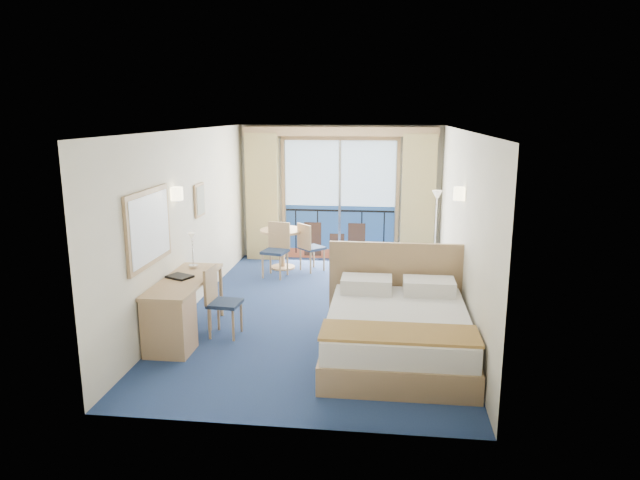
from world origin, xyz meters
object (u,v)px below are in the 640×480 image
Objects in this scene: table_chair_a at (309,245)px; floor_lamp at (437,210)px; desk at (173,316)px; desk_chair at (219,297)px; table_chair_b at (277,246)px; bed at (397,330)px; armchair at (410,270)px; round_table at (282,239)px; nightstand at (442,302)px.

floor_lamp is at bearing -127.74° from table_chair_a.
table_chair_a is at bearing 72.34° from desk.
table_chair_b is at bearing -0.04° from desk_chair.
bed is 2.77m from armchair.
desk_chair reaches higher than round_table.
nightstand is at bearing 178.79° from table_chair_a.
bed is 1.34× the size of desk.
floor_lamp is 2.46m from table_chair_a.
bed is at bearing -100.74° from floor_lamp.
table_chair_a is (0.76, 3.28, -0.01)m from desk_chair.
floor_lamp reaches higher than round_table.
desk is (-3.56, -4.09, -0.73)m from floor_lamp.
table_chair_a is 0.93× the size of table_chair_b.
desk is at bearing -131.10° from floor_lamp.
table_chair_a reaches higher than armchair.
bed is 2.40m from desk_chair.
bed is at bearing 158.80° from table_chair_a.
table_chair_a is at bearing -8.81° from desk_chair.
table_chair_a reaches higher than round_table.
floor_lamp is at bearing 48.90° from desk.
desk_chair is at bearing 170.71° from bed.
table_chair_b is at bearing 79.03° from desk.
bed is 4.39m from round_table.
round_table is 0.92× the size of table_chair_a.
round_table is 0.56m from table_chair_a.
floor_lamp is at bearing 79.26° from bed.
floor_lamp is 1.63× the size of desk_chair.
round_table is at bearing -57.73° from armchair.
table_chair_b is at bearing 78.43° from table_chair_a.
floor_lamp reaches higher than desk.
desk is 0.69m from desk_chair.
bed is 3.04× the size of armchair.
floor_lamp reaches higher than armchair.
table_chair_b is at bearing 122.98° from bed.
desk_chair is at bearing -81.55° from table_chair_b.
table_chair_b reaches higher than nightstand.
desk_chair is at bearing -163.17° from nightstand.
table_chair_a reaches higher than desk.
table_chair_a is (1.21, 3.79, 0.08)m from desk.
armchair is at bearing -0.15° from table_chair_b.
desk is (-3.06, -2.89, 0.10)m from armchair.
floor_lamp is (0.50, 1.20, 0.83)m from armchair.
table_chair_b is at bearing 144.31° from nightstand.
table_chair_b is at bearing -91.05° from round_table.
desk is at bearing 117.47° from table_chair_a.
armchair is at bearing 105.35° from nightstand.
desk_chair is 3.36m from table_chair_a.
armchair is 2.47m from table_chair_b.
nightstand is 0.34× the size of desk.
floor_lamp is at bearing -146.39° from armchair.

